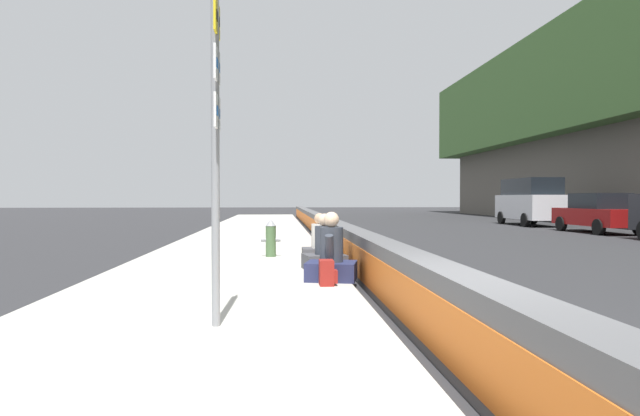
{
  "coord_description": "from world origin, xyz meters",
  "views": [
    {
      "loc": [
        -4.74,
        1.64,
        1.53
      ],
      "look_at": [
        6.82,
        0.75,
        1.3
      ],
      "focal_mm": 30.86,
      "sensor_mm": 36.0,
      "label": 1
    }
  ],
  "objects": [
    {
      "name": "ground_plane",
      "position": [
        0.0,
        0.0,
        0.0
      ],
      "size": [
        160.0,
        160.0,
        0.0
      ],
      "primitive_type": "plane",
      "color": "#2B2B2D",
      "rests_on": "ground"
    },
    {
      "name": "sidewalk_strip",
      "position": [
        0.0,
        2.65,
        0.07
      ],
      "size": [
        80.0,
        4.4,
        0.14
      ],
      "primitive_type": "cube",
      "color": "#B5B2A8",
      "rests_on": "ground_plane"
    },
    {
      "name": "jersey_barrier",
      "position": [
        0.0,
        0.0,
        0.42
      ],
      "size": [
        76.0,
        0.45,
        0.85
      ],
      "color": "#545456",
      "rests_on": "ground_plane"
    },
    {
      "name": "route_sign_post",
      "position": [
        1.23,
        2.3,
        2.23
      ],
      "size": [
        0.44,
        0.09,
        3.6
      ],
      "color": "gray",
      "rests_on": "sidewalk_strip"
    },
    {
      "name": "fire_hydrant",
      "position": [
        8.15,
        1.8,
        0.59
      ],
      "size": [
        0.26,
        0.46,
        0.88
      ],
      "color": "#47663D",
      "rests_on": "sidewalk_strip"
    },
    {
      "name": "seated_person_foreground",
      "position": [
        4.4,
        0.74,
        0.5
      ],
      "size": [
        0.86,
        0.95,
        1.15
      ],
      "color": "#23284C",
      "rests_on": "sidewalk_strip"
    },
    {
      "name": "seated_person_middle",
      "position": [
        5.8,
        0.74,
        0.48
      ],
      "size": [
        0.78,
        0.88,
        1.08
      ],
      "color": "#424247",
      "rests_on": "sidewalk_strip"
    },
    {
      "name": "seated_person_rear",
      "position": [
        7.25,
        0.73,
        0.47
      ],
      "size": [
        0.67,
        0.76,
        1.04
      ],
      "color": "#424247",
      "rests_on": "sidewalk_strip"
    },
    {
      "name": "backpack",
      "position": [
        3.87,
        0.86,
        0.33
      ],
      "size": [
        0.32,
        0.28,
        0.4
      ],
      "color": "maroon",
      "rests_on": "sidewalk_strip"
    },
    {
      "name": "parked_car_fourth",
      "position": [
        17.85,
        -12.1,
        0.86
      ],
      "size": [
        4.52,
        1.99,
        1.71
      ],
      "color": "maroon",
      "rests_on": "ground_plane"
    },
    {
      "name": "parked_car_midline",
      "position": [
        24.23,
        -12.08,
        1.35
      ],
      "size": [
        5.16,
        2.22,
        2.56
      ],
      "color": "silver",
      "rests_on": "ground_plane"
    }
  ]
}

